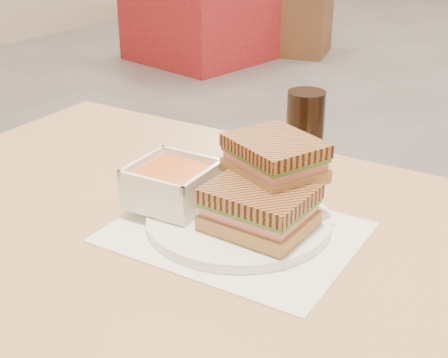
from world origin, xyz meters
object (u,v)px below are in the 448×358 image
Objects in this scene: bg_chair_0r at (299,21)px; cola_glass at (305,131)px; plate at (238,220)px; panini_lower at (259,207)px; bg_chair_0l at (194,5)px; bg_table_0 at (202,6)px; main_table at (241,310)px; soup_bowl at (173,186)px.

cola_glass is at bearing -60.61° from bg_chair_0r.
plate is 0.06m from panini_lower.
bg_chair_0l is at bearing 129.15° from plate.
bg_table_0 is (-2.42, 2.85, -0.43)m from cola_glass.
main_table is 2.29× the size of bg_chair_0r.
plate is at bearing 131.03° from main_table.
plate is 1.91× the size of panini_lower.
bg_table_0 is at bearing 127.15° from soup_bowl.
bg_chair_0l is at bearing 128.06° from soup_bowl.
cola_glass is at bearing 96.25° from plate.
bg_table_0 reaches higher than plate.
panini_lower reaches higher than soup_bowl.
panini_lower is at bearing 55.86° from main_table.
soup_bowl is 4.86m from bg_chair_0l.
cola_glass is 0.26× the size of bg_chair_0l.
bg_chair_0r is at bearing 119.39° from cola_glass.
plate is 4.90m from bg_chair_0l.
soup_bowl reaches higher than plate.
bg_chair_0r is (-1.92, 3.41, -0.57)m from cola_glass.
main_table is 1.29× the size of bg_table_0.
plate is 4.15m from bg_chair_0r.
main_table is at bearing -50.83° from bg_chair_0l.
bg_chair_0l is (-3.12, 3.79, -0.56)m from panini_lower.
plate is 0.51× the size of bg_chair_0l.
bg_table_0 reaches higher than main_table.
bg_chair_0l is at bearing 129.17° from main_table.
cola_glass reaches higher than soup_bowl.
bg_table_0 is at bearing 128.51° from plate.
main_table is 10.37× the size of soup_bowl.
bg_chair_0r is at bearing 118.26° from main_table.
bg_table_0 is 0.96m from bg_chair_0l.
bg_table_0 is at bearing 130.39° from cola_glass.
bg_chair_0l is (-0.63, 0.71, -0.15)m from bg_table_0.
main_table is 4.18m from bg_chair_0r.
plate is 0.24m from cola_glass.
cola_glass is (-0.05, 0.26, 0.18)m from main_table.
bg_table_0 is at bearing 128.87° from panini_lower.
plate reaches higher than bg_chair_0l.
bg_chair_0l is (-3.05, 3.55, -0.58)m from cola_glass.
soup_bowl reaches higher than bg_chair_0r.
plate is 0.47× the size of bg_chair_0r.
plate is at bearing 163.80° from panini_lower.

